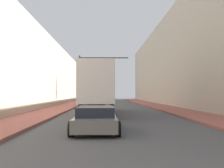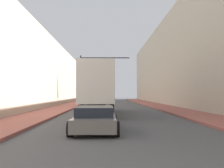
% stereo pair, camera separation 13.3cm
% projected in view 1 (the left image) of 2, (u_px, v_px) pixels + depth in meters
% --- Properties ---
extents(sidewalk_right, '(3.15, 80.00, 0.15)m').
position_uv_depth(sidewalk_right, '(160.00, 107.00, 31.90)').
color(sidewalk_right, '#9E564C').
rests_on(sidewalk_right, ground).
extents(sidewalk_left, '(3.15, 80.00, 0.15)m').
position_uv_depth(sidewalk_left, '(64.00, 107.00, 31.58)').
color(sidewalk_left, '#9E564C').
rests_on(sidewalk_left, ground).
extents(building_right, '(6.00, 80.00, 13.11)m').
position_uv_depth(building_right, '(195.00, 56.00, 32.26)').
color(building_right, '#BCB29E').
rests_on(building_right, ground).
extents(building_left, '(6.00, 80.00, 8.96)m').
position_uv_depth(building_left, '(28.00, 72.00, 31.62)').
color(building_left, beige).
rests_on(building_left, ground).
extents(semi_truck, '(2.44, 12.08, 3.98)m').
position_uv_depth(semi_truck, '(98.00, 88.00, 21.60)').
color(semi_truck, silver).
rests_on(semi_truck, ground).
extents(sedan_car, '(2.13, 4.35, 1.16)m').
position_uv_depth(sedan_car, '(96.00, 119.00, 11.67)').
color(sedan_car, slate).
rests_on(sedan_car, ground).
extents(traffic_signal_gantry, '(6.79, 0.35, 6.97)m').
position_uv_depth(traffic_signal_gantry, '(91.00, 71.00, 34.17)').
color(traffic_signal_gantry, black).
rests_on(traffic_signal_gantry, ground).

